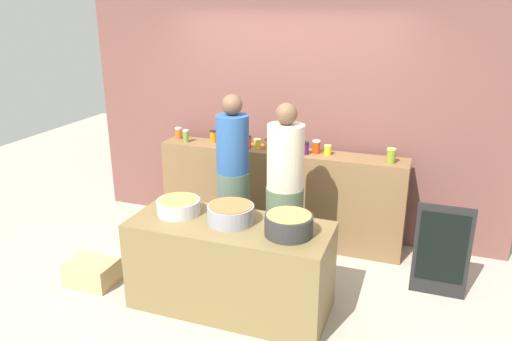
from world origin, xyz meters
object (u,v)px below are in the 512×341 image
Objects in this scene: preserve_jar_2 at (213,136)px; cooking_pot_left at (179,206)px; cooking_pot_right at (289,225)px; bread_crate at (92,272)px; preserve_jar_3 at (232,142)px; preserve_jar_5 at (257,144)px; cook_with_tongs at (233,186)px; preserve_jar_8 at (316,147)px; preserve_jar_10 at (391,156)px; preserve_jar_7 at (305,148)px; cook_in_cap at (285,205)px; preserve_jar_1 at (186,136)px; chalkboard_sign at (442,251)px; preserve_jar_6 at (267,144)px; preserve_jar_4 at (248,142)px; preserve_jar_0 at (178,133)px; cooking_pot_center at (230,214)px; preserve_jar_9 at (328,150)px.

cooking_pot_left is at bearing -77.79° from preserve_jar_2.
cooking_pot_right is 2.04m from bread_crate.
preserve_jar_3 is 0.98× the size of preserve_jar_5.
cooking_pot_left is 0.82m from cook_with_tongs.
preserve_jar_8 is 0.77m from preserve_jar_10.
preserve_jar_10 reaches higher than preserve_jar_7.
preserve_jar_3 is 1.20m from cook_in_cap.
preserve_jar_5 is 0.54m from preserve_jar_7.
cooking_pot_left is 0.98× the size of cooking_pot_right.
preserve_jar_1 is 1.03× the size of preserve_jar_8.
preserve_jar_10 is 1.03m from chalkboard_sign.
preserve_jar_3 is at bearing -176.79° from preserve_jar_5.
preserve_jar_6 is 0.24× the size of bread_crate.
preserve_jar_1 is 1.02× the size of preserve_jar_4.
preserve_jar_0 is 0.08× the size of cook_with_tongs.
cooking_pot_center is at bearing 5.94° from bread_crate.
cooking_pot_left is (-0.79, -1.30, -0.25)m from preserve_jar_7.
chalkboard_sign is (2.80, -0.55, -0.67)m from preserve_jar_1.
preserve_jar_8 is (0.53, 0.03, 0.02)m from preserve_jar_6.
cooking_pot_center is (0.24, -1.34, -0.23)m from preserve_jar_5.
preserve_jar_7 is at bearing 99.42° from cooking_pot_right.
preserve_jar_4 is at bearing -176.54° from preserve_jar_9.
preserve_jar_5 is 0.76m from preserve_jar_9.
preserve_jar_0 is at bearing 150.09° from cook_in_cap.
preserve_jar_8 is 1.66m from cooking_pot_left.
preserve_jar_4 and preserve_jar_8 have the same top height.
preserve_jar_3 is at bearing -173.01° from preserve_jar_6.
cooking_pot_left is at bearing -161.18° from chalkboard_sign.
preserve_jar_8 is 0.31× the size of bread_crate.
cook_with_tongs is at bearing -67.05° from preserve_jar_3.
cooking_pot_right is (0.76, -1.39, -0.22)m from preserve_jar_5.
preserve_jar_4 is 1.07× the size of preserve_jar_7.
preserve_jar_2 is at bearing 178.83° from preserve_jar_8.
preserve_jar_7 is 1.41m from cooking_pot_right.
preserve_jar_2 is 1.23× the size of preserve_jar_6.
cooking_pot_left is at bearing -121.29° from preserve_jar_7.
cook_in_cap is (0.84, -0.79, -0.31)m from preserve_jar_3.
preserve_jar_9 is at bearing 69.25° from cooking_pot_center.
cook_with_tongs is 3.89× the size of bread_crate.
preserve_jar_4 is at bearing 0.68° from preserve_jar_1.
preserve_jar_7 is 0.15× the size of chalkboard_sign.
preserve_jar_10 is (1.30, -0.05, 0.02)m from preserve_jar_6.
cooking_pot_left is 1.16m from bread_crate.
preserve_jar_8 reaches higher than preserve_jar_9.
preserve_jar_1 is 1.61m from preserve_jar_9.
preserve_jar_2 is 2.67m from chalkboard_sign.
preserve_jar_4 is (0.18, 0.00, 0.02)m from preserve_jar_3.
preserve_jar_3 is 0.73× the size of preserve_jar_10.
preserve_jar_3 is at bearing 179.75° from preserve_jar_7.
cooking_pot_center is 1.57m from bread_crate.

